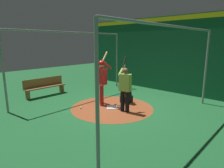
# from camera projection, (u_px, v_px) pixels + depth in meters

# --- Properties ---
(ground_plane) EXTENTS (26.16, 26.16, 0.00)m
(ground_plane) POSITION_uv_depth(u_px,v_px,m) (112.00, 108.00, 7.70)
(ground_plane) COLOR #216633
(dirt_circle) EXTENTS (3.21, 3.21, 0.01)m
(dirt_circle) POSITION_uv_depth(u_px,v_px,m) (112.00, 107.00, 7.70)
(dirt_circle) COLOR #9E4C28
(dirt_circle) RESTS_ON ground
(home_plate) EXTENTS (0.59, 0.59, 0.01)m
(home_plate) POSITION_uv_depth(u_px,v_px,m) (112.00, 107.00, 7.70)
(home_plate) COLOR white
(home_plate) RESTS_ON dirt_circle
(batter) EXTENTS (0.68, 0.49, 2.15)m
(batter) POSITION_uv_depth(u_px,v_px,m) (102.00, 78.00, 7.89)
(batter) COLOR maroon
(batter) RESTS_ON ground
(catcher) EXTENTS (0.58, 0.40, 0.98)m
(catcher) POSITION_uv_depth(u_px,v_px,m) (126.00, 94.00, 8.23)
(catcher) COLOR black
(catcher) RESTS_ON ground
(visitor) EXTENTS (0.55, 0.55, 2.00)m
(visitor) POSITION_uv_depth(u_px,v_px,m) (125.00, 87.00, 7.06)
(visitor) COLOR black
(visitor) RESTS_ON ground
(back_wall) EXTENTS (0.22, 10.16, 3.80)m
(back_wall) POSITION_uv_depth(u_px,v_px,m) (164.00, 54.00, 10.13)
(back_wall) COLOR #145133
(back_wall) RESTS_ON ground
(cage_frame) EXTENTS (6.07, 4.91, 2.99)m
(cage_frame) POSITION_uv_depth(u_px,v_px,m) (112.00, 53.00, 7.25)
(cage_frame) COLOR gray
(cage_frame) RESTS_ON ground
(bench) EXTENTS (2.00, 0.36, 0.85)m
(bench) POSITION_uv_depth(u_px,v_px,m) (45.00, 86.00, 9.38)
(bench) COLOR olive
(bench) RESTS_ON ground
(baseball_0) EXTENTS (0.07, 0.07, 0.07)m
(baseball_0) POSITION_uv_depth(u_px,v_px,m) (120.00, 107.00, 7.62)
(baseball_0) COLOR white
(baseball_0) RESTS_ON dirt_circle
(baseball_1) EXTENTS (0.07, 0.07, 0.07)m
(baseball_1) POSITION_uv_depth(u_px,v_px,m) (81.00, 108.00, 7.54)
(baseball_1) COLOR white
(baseball_1) RESTS_ON dirt_circle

